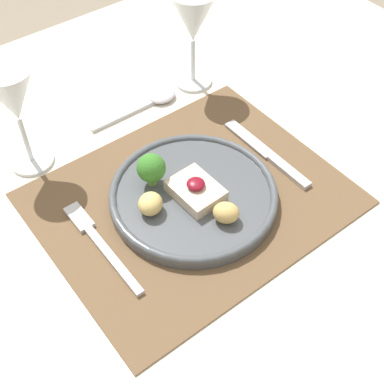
# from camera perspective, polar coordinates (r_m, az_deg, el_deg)

# --- Properties ---
(ground_plane) EXTENTS (8.00, 8.00, 0.00)m
(ground_plane) POSITION_cam_1_polar(r_m,az_deg,el_deg) (1.45, -0.04, -19.72)
(ground_plane) COLOR gray
(dining_table) EXTENTS (1.37, 1.14, 0.72)m
(dining_table) POSITION_cam_1_polar(r_m,az_deg,el_deg) (0.88, -0.06, -4.08)
(dining_table) COLOR beige
(dining_table) RESTS_ON ground_plane
(placemat) EXTENTS (0.45, 0.36, 0.00)m
(placemat) POSITION_cam_1_polar(r_m,az_deg,el_deg) (0.82, -0.07, -0.69)
(placemat) COLOR brown
(placemat) RESTS_ON dining_table
(dinner_plate) EXTENTS (0.26, 0.26, 0.07)m
(dinner_plate) POSITION_cam_1_polar(r_m,az_deg,el_deg) (0.81, -0.19, -0.30)
(dinner_plate) COLOR #4C5156
(dinner_plate) RESTS_ON placemat
(fork) EXTENTS (0.02, 0.19, 0.01)m
(fork) POSITION_cam_1_polar(r_m,az_deg,el_deg) (0.78, -10.02, -5.12)
(fork) COLOR silver
(fork) RESTS_ON placemat
(knife) EXTENTS (0.02, 0.19, 0.01)m
(knife) POSITION_cam_1_polar(r_m,az_deg,el_deg) (0.89, 8.51, 3.68)
(knife) COLOR silver
(knife) RESTS_ON placemat
(spoon) EXTENTS (0.18, 0.04, 0.01)m
(spoon) POSITION_cam_1_polar(r_m,az_deg,el_deg) (0.99, -4.10, 9.78)
(spoon) COLOR silver
(spoon) RESTS_ON dining_table
(wine_glass_near) EXTENTS (0.08, 0.08, 0.18)m
(wine_glass_near) POSITION_cam_1_polar(r_m,az_deg,el_deg) (0.97, 0.12, 17.76)
(wine_glass_near) COLOR white
(wine_glass_near) RESTS_ON dining_table
(wine_glass_far) EXTENTS (0.08, 0.08, 0.18)m
(wine_glass_far) POSITION_cam_1_polar(r_m,az_deg,el_deg) (0.83, -18.59, 9.38)
(wine_glass_far) COLOR white
(wine_glass_far) RESTS_ON dining_table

